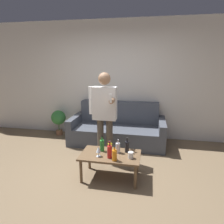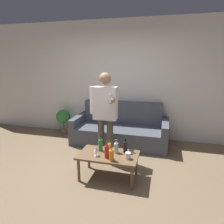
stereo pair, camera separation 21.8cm
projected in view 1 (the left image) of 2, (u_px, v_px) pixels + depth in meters
ground_plane at (91, 184)px, 2.98m from camera, size 16.00×16.00×0.00m
wall_back at (116, 80)px, 4.68m from camera, size 8.00×0.06×2.70m
couch at (118, 129)px, 4.50m from camera, size 2.07×0.91×0.88m
coffee_table at (110, 157)px, 3.07m from camera, size 0.91×0.52×0.40m
bottle_orange at (118, 147)px, 3.09m from camera, size 0.07×0.07×0.22m
bottle_green at (127, 146)px, 3.11m from camera, size 0.07×0.07×0.24m
bottle_dark at (110, 151)px, 2.92m from camera, size 0.07×0.07×0.26m
bottle_yellow at (102, 145)px, 3.15m from camera, size 0.07×0.07×0.25m
bottle_red at (115, 155)px, 2.84m from camera, size 0.07×0.07×0.22m
bottle_clear at (110, 147)px, 3.17m from camera, size 0.07×0.07×0.17m
wine_glass_near at (98, 150)px, 2.96m from camera, size 0.07×0.07×0.16m
cup_on_table at (131, 155)px, 2.92m from camera, size 0.08×0.08×0.10m
person_standing_front at (104, 110)px, 3.54m from camera, size 0.50×0.42×1.60m
potted_plant at (58, 118)px, 4.92m from camera, size 0.35×0.35×0.62m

